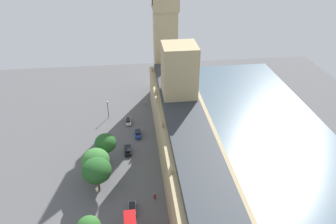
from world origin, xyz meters
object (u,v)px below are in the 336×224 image
object	(u,v)px
plane_tree_by_river_gate	(97,171)
parliament_building	(185,135)
car_white_leading	(128,121)
street_lamp_slot_11	(108,106)
pedestrian_corner	(155,196)
car_silver_opposite_hall	(132,208)
plane_tree_near_tower	(106,143)
pedestrian_trailing	(146,103)
clock_tower	(165,13)
car_blue_far_end	(138,134)
plane_tree_kerbside	(96,161)
car_black_midblock	(128,150)

from	to	relation	value
plane_tree_by_river_gate	parliament_building	bearing A→B (deg)	-157.31
car_white_leading	street_lamp_slot_11	size ratio (longest dim) A/B	0.71
parliament_building	pedestrian_corner	distance (m)	18.37
car_silver_opposite_hall	plane_tree_by_river_gate	size ratio (longest dim) A/B	0.44
plane_tree_near_tower	street_lamp_slot_11	world-z (taller)	plane_tree_near_tower
car_white_leading	pedestrian_trailing	distance (m)	13.43
parliament_building	car_silver_opposite_hall	bearing A→B (deg)	48.86
parliament_building	clock_tower	world-z (taller)	clock_tower
car_blue_far_end	car_silver_opposite_hall	xyz separation A→B (m)	(2.52, 30.20, -0.00)
plane_tree_kerbside	car_white_leading	bearing A→B (deg)	-107.12
car_silver_opposite_hall	street_lamp_slot_11	distance (m)	43.12
street_lamp_slot_11	car_black_midblock	bearing A→B (deg)	107.13
car_silver_opposite_hall	clock_tower	bearing A→B (deg)	-102.18
clock_tower	car_white_leading	bearing A→B (deg)	55.59
car_blue_far_end	plane_tree_by_river_gate	xyz separation A→B (m)	(10.49, 22.65, 5.64)
pedestrian_corner	parliament_building	bearing A→B (deg)	118.21
car_white_leading	plane_tree_kerbside	world-z (taller)	plane_tree_kerbside
car_silver_opposite_hall	plane_tree_near_tower	size ratio (longest dim) A/B	0.47
clock_tower	pedestrian_trailing	world-z (taller)	clock_tower
clock_tower	car_black_midblock	bearing A→B (deg)	68.02
car_black_midblock	plane_tree_by_river_gate	distance (m)	17.24
clock_tower	car_white_leading	size ratio (longest dim) A/B	13.11
street_lamp_slot_11	car_silver_opposite_hall	bearing A→B (deg)	99.31
car_blue_far_end	pedestrian_trailing	bearing A→B (deg)	-101.95
parliament_building	car_white_leading	bearing A→B (deg)	-53.52
plane_tree_kerbside	clock_tower	bearing A→B (deg)	-115.55
plane_tree_by_river_gate	plane_tree_near_tower	distance (m)	11.12
parliament_building	street_lamp_slot_11	bearing A→B (deg)	-49.06
pedestrian_corner	plane_tree_by_river_gate	world-z (taller)	plane_tree_by_river_gate
pedestrian_corner	car_silver_opposite_hall	bearing A→B (deg)	-85.97
plane_tree_by_river_gate	clock_tower	bearing A→B (deg)	-113.27
car_white_leading	pedestrian_trailing	world-z (taller)	car_white_leading
car_blue_far_end	car_black_midblock	xyz separation A→B (m)	(3.22, 8.07, 0.00)
parliament_building	plane_tree_kerbside	size ratio (longest dim) A/B	8.38
car_blue_far_end	pedestrian_corner	xyz separation A→B (m)	(-2.93, 26.89, -0.17)
pedestrian_corner	pedestrian_trailing	world-z (taller)	pedestrian_trailing
car_silver_opposite_hall	street_lamp_slot_11	size ratio (longest dim) A/B	0.67
pedestrian_corner	plane_tree_near_tower	world-z (taller)	plane_tree_near_tower
street_lamp_slot_11	pedestrian_corner	bearing A→B (deg)	107.60
parliament_building	plane_tree_near_tower	bearing A→B (deg)	-3.78
plane_tree_near_tower	car_black_midblock	bearing A→B (deg)	-147.66
parliament_building	car_silver_opposite_hall	distance (m)	23.90
pedestrian_corner	plane_tree_near_tower	size ratio (longest dim) A/B	0.18
plane_tree_by_river_gate	car_blue_far_end	bearing A→B (deg)	-114.84
car_blue_far_end	car_black_midblock	distance (m)	8.69
car_blue_far_end	pedestrian_corner	size ratio (longest dim) A/B	2.82
clock_tower	parliament_building	bearing A→B (deg)	90.71
parliament_building	street_lamp_slot_11	size ratio (longest dim) A/B	12.49
car_blue_far_end	car_silver_opposite_hall	world-z (taller)	same
car_white_leading	pedestrian_corner	size ratio (longest dim) A/B	2.82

